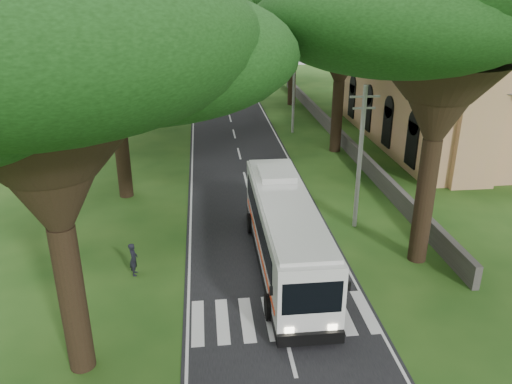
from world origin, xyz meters
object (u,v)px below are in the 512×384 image
object	(u,v)px
coach_bus	(285,230)
pedestrian	(134,259)
church	(448,86)
pole_near	(360,156)
pole_far	(266,59)
distant_car_a	(215,103)
distant_car_b	(212,82)
pole_mid	(294,88)
distant_car_c	(238,70)

from	to	relation	value
coach_bus	pedestrian	distance (m)	7.24
church	pole_near	world-z (taller)	church
pole_near	coach_bus	distance (m)	6.53
pole_far	pedestrian	distance (m)	45.61
pole_far	distant_car_a	distance (m)	12.27
distant_car_a	coach_bus	bearing A→B (deg)	101.35
pole_far	coach_bus	distance (m)	44.24
church	pole_near	distance (m)	19.88
pole_far	distant_car_b	bearing A→B (deg)	155.29
pole_mid	coach_bus	xyz separation A→B (m)	(-4.70, -23.93, -2.25)
pole_mid	distant_car_b	world-z (taller)	pole_mid
pole_near	distant_car_c	size ratio (longest dim) A/B	1.66
distant_car_a	distant_car_b	size ratio (longest dim) A/B	0.87
pole_mid	distant_car_c	xyz separation A→B (m)	(-2.50, 33.66, -3.45)
church	coach_bus	xyz separation A→B (m)	(-17.06, -19.47, -2.98)
distant_car_b	church	bearing A→B (deg)	-59.88
pole_mid	distant_car_a	xyz separation A→B (m)	(-6.88, 10.46, -3.47)
church	distant_car_b	world-z (taller)	church
church	distant_car_a	world-z (taller)	church
church	distant_car_b	distance (m)	33.87
pole_far	pedestrian	xyz separation A→B (m)	(-11.85, -43.92, -3.36)
pole_far	distant_car_a	world-z (taller)	pole_far
distant_car_b	distant_car_c	xyz separation A→B (m)	(4.33, 10.52, -0.05)
pole_mid	coach_bus	size ratio (longest dim) A/B	0.66
church	distant_car_a	xyz separation A→B (m)	(-19.25, 14.91, -4.20)
distant_car_b	pedestrian	distance (m)	47.33
distant_car_b	distant_car_c	bearing A→B (deg)	62.92
distant_car_c	pedestrian	distance (m)	58.33
church	distant_car_b	size ratio (longest dim) A/B	5.26
pole_near	pole_mid	xyz separation A→B (m)	(0.00, 20.00, 0.00)
church	distant_car_c	world-z (taller)	church
pole_near	distant_car_b	size ratio (longest dim) A/B	1.75
pole_mid	distant_car_c	distance (m)	33.93
pole_mid	distant_car_a	distance (m)	12.99
pole_far	pedestrian	world-z (taller)	pole_far
coach_bus	distant_car_b	distance (m)	47.13
distant_car_a	distant_car_c	size ratio (longest dim) A/B	0.82
pedestrian	coach_bus	bearing A→B (deg)	-93.03
pole_far	distant_car_c	distance (m)	14.31
distant_car_a	pedestrian	world-z (taller)	pedestrian
church	coach_bus	bearing A→B (deg)	-131.23
pole_near	distant_car_c	distance (m)	53.83
distant_car_a	distant_car_b	xyz separation A→B (m)	(0.05, 12.69, 0.07)
pole_far	distant_car_b	world-z (taller)	pole_far
pole_near	distant_car_b	distance (m)	43.81
church	distant_car_b	xyz separation A→B (m)	(-19.19, 27.60, -4.13)
distant_car_a	pole_near	bearing A→B (deg)	110.46
church	pedestrian	distance (m)	31.34
pole_mid	distant_car_c	bearing A→B (deg)	94.25
church	coach_bus	world-z (taller)	church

